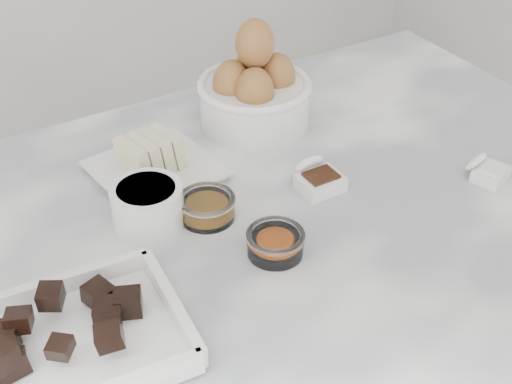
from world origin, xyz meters
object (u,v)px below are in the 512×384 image
chocolate_dish (70,337)px  sugar_ramekin (147,204)px  egg_bowl (254,91)px  salt_spoon (487,170)px  butter_plate (153,162)px  zest_bowl (275,242)px  honey_bowl (207,207)px  vanilla_spoon (317,178)px

chocolate_dish → sugar_ramekin: (0.16, 0.16, 0.01)m
egg_bowl → salt_spoon: 0.37m
chocolate_dish → butter_plate: butter_plate is taller
butter_plate → zest_bowl: 0.24m
egg_bowl → sugar_ramekin: bearing=-148.6°
butter_plate → honey_bowl: butter_plate is taller
honey_bowl → vanilla_spoon: (0.17, -0.02, -0.00)m
chocolate_dish → honey_bowl: chocolate_dish is taller
zest_bowl → vanilla_spoon: 0.16m
vanilla_spoon → butter_plate: bearing=142.7°
butter_plate → zest_bowl: bearing=-75.5°
butter_plate → vanilla_spoon: (0.19, -0.14, -0.01)m
honey_bowl → zest_bowl: 0.11m
sugar_ramekin → vanilla_spoon: 0.24m
butter_plate → sugar_ramekin: (-0.05, -0.10, 0.01)m
vanilla_spoon → sugar_ramekin: bearing=169.0°
honey_bowl → salt_spoon: bearing=-17.6°
sugar_ramekin → salt_spoon: sugar_ramekin is taller
sugar_ramekin → salt_spoon: (0.46, -0.15, -0.02)m
egg_bowl → honey_bowl: (-0.18, -0.18, -0.04)m
honey_bowl → vanilla_spoon: bearing=-5.8°
butter_plate → honey_bowl: (0.02, -0.13, -0.01)m
sugar_ramekin → zest_bowl: sugar_ramekin is taller
honey_bowl → salt_spoon: size_ratio=1.09×
egg_bowl → vanilla_spoon: egg_bowl is taller
butter_plate → egg_bowl: (0.20, 0.06, 0.03)m
sugar_ramekin → zest_bowl: 0.18m
butter_plate → sugar_ramekin: 0.11m
chocolate_dish → zest_bowl: chocolate_dish is taller
egg_bowl → vanilla_spoon: (-0.02, -0.20, -0.04)m
egg_bowl → zest_bowl: bearing=-116.0°
chocolate_dish → salt_spoon: size_ratio=3.57×
egg_bowl → zest_bowl: (-0.14, -0.29, -0.04)m
egg_bowl → salt_spoon: egg_bowl is taller
butter_plate → zest_bowl: size_ratio=2.43×
salt_spoon → zest_bowl: bearing=177.5°
butter_plate → vanilla_spoon: 0.24m
zest_bowl → honey_bowl: bearing=110.3°
honey_bowl → salt_spoon: salt_spoon is taller
egg_bowl → zest_bowl: egg_bowl is taller
chocolate_dish → egg_bowl: size_ratio=1.40×
salt_spoon → butter_plate: bearing=148.7°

